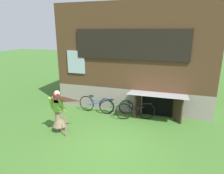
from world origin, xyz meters
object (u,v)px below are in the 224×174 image
Objects in this scene: kite at (59,107)px; bicycle_black at (135,111)px; bicycle_green at (116,107)px; bicycle_blue at (96,104)px; person at (59,115)px.

kite reaches higher than bicycle_black.
bicycle_green is 0.84× the size of bicycle_blue.
bicycle_black is 1.90m from bicycle_blue.
person is 0.99× the size of bicycle_black.
kite is 3.22m from bicycle_green.
bicycle_blue is at bearing 155.89° from bicycle_black.
bicycle_black is at bearing 49.40° from kite.
person is 0.91m from kite.
bicycle_blue reaches higher than bicycle_black.
bicycle_blue is (0.25, 2.70, -0.88)m from kite.
person is 0.92× the size of bicycle_blue.
person is 3.24m from bicycle_black.
kite is at bearing -58.47° from person.
kite is (0.42, -0.56, 0.58)m from person.
bicycle_blue is at bearing 66.89° from person.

